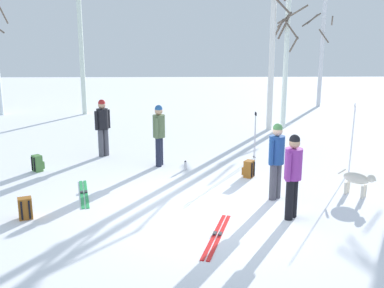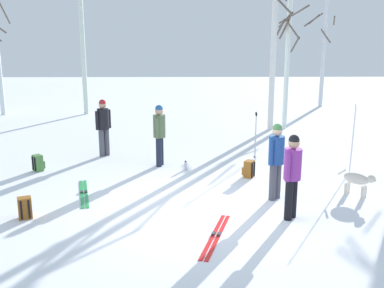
{
  "view_description": "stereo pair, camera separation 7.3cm",
  "coord_description": "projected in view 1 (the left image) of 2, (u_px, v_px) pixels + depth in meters",
  "views": [
    {
      "loc": [
        -0.41,
        -8.93,
        3.59
      ],
      "look_at": [
        -0.22,
        1.69,
        1.0
      ],
      "focal_mm": 42.3,
      "sensor_mm": 36.0,
      "label": 1
    },
    {
      "loc": [
        -0.34,
        -8.93,
        3.59
      ],
      "look_at": [
        -0.22,
        1.69,
        1.0
      ],
      "focal_mm": 42.3,
      "sensor_mm": 36.0,
      "label": 2
    }
  ],
  "objects": [
    {
      "name": "ground_plane",
      "position": [
        204.0,
        209.0,
        9.54
      ],
      "size": [
        60.0,
        60.0,
        0.0
      ],
      "primitive_type": "plane",
      "color": "white"
    },
    {
      "name": "birch_tree_2",
      "position": [
        80.0,
        26.0,
        19.87
      ],
      "size": [
        1.85,
        1.09,
        7.68
      ],
      "color": "silver",
      "rests_on": "ground_plane"
    },
    {
      "name": "water_bottle_0",
      "position": [
        185.0,
        166.0,
        12.25
      ],
      "size": [
        0.07,
        0.07,
        0.25
      ],
      "color": "silver",
      "rests_on": "ground_plane"
    },
    {
      "name": "dog",
      "position": [
        358.0,
        179.0,
        10.22
      ],
      "size": [
        0.68,
        0.65,
        0.57
      ],
      "color": "beige",
      "rests_on": "ground_plane"
    },
    {
      "name": "birch_tree_5",
      "position": [
        321.0,
        48.0,
        22.41
      ],
      "size": [
        1.57,
        1.56,
        5.57
      ],
      "color": "silver",
      "rests_on": "ground_plane"
    },
    {
      "name": "birch_tree_4",
      "position": [
        286.0,
        60.0,
        17.1
      ],
      "size": [
        1.06,
        1.23,
        5.07
      ],
      "color": "silver",
      "rests_on": "ground_plane"
    },
    {
      "name": "person_3",
      "position": [
        159.0,
        131.0,
        12.44
      ],
      "size": [
        0.34,
        0.51,
        1.72
      ],
      "color": "#1E2338",
      "rests_on": "ground_plane"
    },
    {
      "name": "backpack_1",
      "position": [
        25.0,
        208.0,
        8.99
      ],
      "size": [
        0.32,
        0.34,
        0.44
      ],
      "color": "#99591E",
      "rests_on": "ground_plane"
    },
    {
      "name": "backpack_0",
      "position": [
        249.0,
        169.0,
        11.61
      ],
      "size": [
        0.34,
        0.33,
        0.44
      ],
      "color": "#99591E",
      "rests_on": "ground_plane"
    },
    {
      "name": "ski_pair_lying_1",
      "position": [
        84.0,
        193.0,
        10.43
      ],
      "size": [
        0.62,
        1.89,
        0.05
      ],
      "color": "green",
      "rests_on": "ground_plane"
    },
    {
      "name": "ski_pair_lying_0",
      "position": [
        217.0,
        236.0,
        8.25
      ],
      "size": [
        0.69,
        1.92,
        0.05
      ],
      "color": "red",
      "rests_on": "ground_plane"
    },
    {
      "name": "person_2",
      "position": [
        276.0,
        156.0,
        9.9
      ],
      "size": [
        0.39,
        0.4,
        1.72
      ],
      "color": "#4C4C56",
      "rests_on": "ground_plane"
    },
    {
      "name": "person_1",
      "position": [
        293.0,
        171.0,
        8.83
      ],
      "size": [
        0.37,
        0.43,
        1.72
      ],
      "color": "black",
      "rests_on": "ground_plane"
    },
    {
      "name": "ski_poles_0",
      "position": [
        255.0,
        134.0,
        13.13
      ],
      "size": [
        0.07,
        0.23,
        1.41
      ],
      "color": "#B2B2BC",
      "rests_on": "ground_plane"
    },
    {
      "name": "birch_tree_3",
      "position": [
        273.0,
        49.0,
        16.76
      ],
      "size": [
        1.02,
        1.2,
        5.79
      ],
      "color": "white",
      "rests_on": "ground_plane"
    },
    {
      "name": "person_4",
      "position": [
        103.0,
        124.0,
        13.45
      ],
      "size": [
        0.41,
        0.38,
        1.72
      ],
      "color": "#4C4C56",
      "rests_on": "ground_plane"
    },
    {
      "name": "backpack_2",
      "position": [
        38.0,
        163.0,
        12.11
      ],
      "size": [
        0.35,
        0.34,
        0.44
      ],
      "color": "#4C7F3F",
      "rests_on": "ground_plane"
    },
    {
      "name": "ski_pair_planted_0",
      "position": [
        352.0,
        138.0,
        11.9
      ],
      "size": [
        0.15,
        0.23,
        1.85
      ],
      "color": "white",
      "rests_on": "ground_plane"
    }
  ]
}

